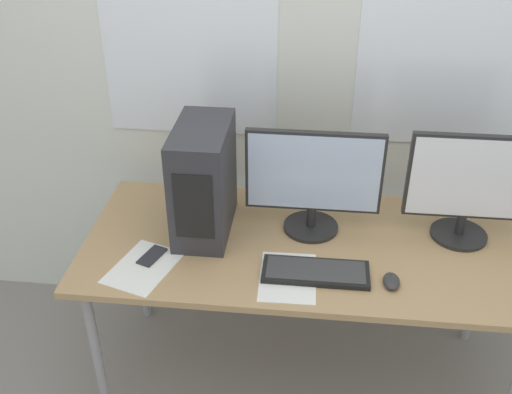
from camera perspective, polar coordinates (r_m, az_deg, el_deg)
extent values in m
cube|color=silver|center=(2.65, 5.82, 12.83)|extent=(8.00, 0.06, 2.70)
cube|color=white|center=(2.61, 18.83, 16.89)|extent=(0.76, 0.01, 1.21)
cube|color=tan|center=(2.45, 4.79, -4.66)|extent=(1.80, 0.81, 0.03)
cylinder|color=#99999E|center=(2.60, -14.88, -14.45)|extent=(0.04, 0.04, 0.74)
cylinder|color=#99999E|center=(3.06, -10.92, -5.78)|extent=(0.04, 0.04, 0.74)
cylinder|color=#99999E|center=(3.05, 20.41, -7.55)|extent=(0.04, 0.04, 0.74)
cube|color=#2D2D33|center=(2.41, -5.03, 1.62)|extent=(0.21, 0.40, 0.46)
cube|color=black|center=(2.24, -5.97, -0.98)|extent=(0.15, 0.00, 0.28)
cylinder|color=black|center=(2.53, 5.23, -2.83)|extent=(0.23, 0.23, 0.02)
cylinder|color=black|center=(2.50, 5.29, -1.78)|extent=(0.04, 0.04, 0.10)
cube|color=black|center=(2.39, 5.54, 2.42)|extent=(0.55, 0.03, 0.35)
cube|color=silver|center=(2.37, 5.53, 2.23)|extent=(0.52, 0.00, 0.32)
cylinder|color=black|center=(2.61, 18.71, -3.39)|extent=(0.23, 0.23, 0.02)
cylinder|color=black|center=(2.58, 18.92, -2.37)|extent=(0.04, 0.04, 0.10)
cube|color=black|center=(2.47, 19.78, 1.79)|extent=(0.49, 0.03, 0.36)
cube|color=white|center=(2.46, 19.85, 1.61)|extent=(0.46, 0.00, 0.34)
cube|color=black|center=(2.28, 5.70, -7.13)|extent=(0.40, 0.16, 0.02)
cube|color=#383838|center=(2.27, 5.72, -6.90)|extent=(0.37, 0.13, 0.00)
ellipsoid|color=#2D2D2D|center=(2.28, 12.77, -7.82)|extent=(0.06, 0.10, 0.03)
cube|color=#232328|center=(2.39, -9.88, -5.56)|extent=(0.10, 0.14, 0.01)
cube|color=white|center=(2.27, 3.05, -7.61)|extent=(0.22, 0.30, 0.00)
cube|color=white|center=(2.35, -10.68, -6.57)|extent=(0.29, 0.35, 0.00)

